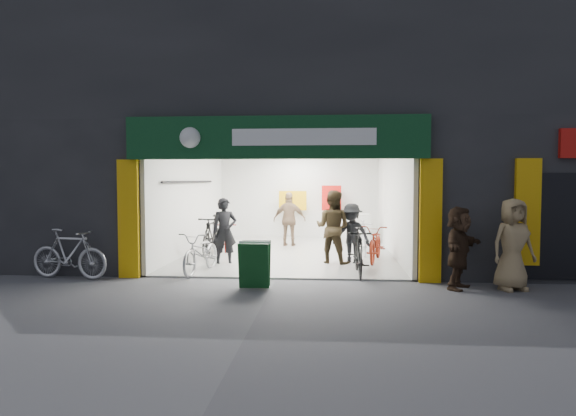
# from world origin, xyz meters

# --- Properties ---
(ground) EXTENTS (60.00, 60.00, 0.00)m
(ground) POSITION_xyz_m (0.00, 0.00, 0.00)
(ground) COLOR #56565B
(ground) RESTS_ON ground
(building) EXTENTS (17.00, 10.27, 8.00)m
(building) POSITION_xyz_m (0.91, 4.99, 4.31)
(building) COLOR #232326
(building) RESTS_ON ground
(bike_left_front) EXTENTS (0.93, 1.92, 0.97)m
(bike_left_front) POSITION_xyz_m (-1.80, 0.60, 0.48)
(bike_left_front) COLOR #A3A3A7
(bike_left_front) RESTS_ON ground
(bike_left_midfront) EXTENTS (0.60, 1.98, 1.18)m
(bike_left_midfront) POSITION_xyz_m (-2.12, 3.05, 0.59)
(bike_left_midfront) COLOR black
(bike_left_midfront) RESTS_ON ground
(bike_left_midback) EXTENTS (0.83, 1.70, 0.85)m
(bike_left_midback) POSITION_xyz_m (-1.95, 4.26, 0.43)
(bike_left_midback) COLOR maroon
(bike_left_midback) RESTS_ON ground
(bike_left_back) EXTENTS (0.49, 1.59, 0.95)m
(bike_left_back) POSITION_xyz_m (-2.50, 5.21, 0.47)
(bike_left_back) COLOR #B9B9BE
(bike_left_back) RESTS_ON ground
(bike_right_front) EXTENTS (0.53, 1.80, 1.08)m
(bike_right_front) POSITION_xyz_m (1.80, 0.60, 0.54)
(bike_right_front) COLOR black
(bike_right_front) RESTS_ON ground
(bike_right_mid) EXTENTS (1.02, 1.98, 0.99)m
(bike_right_mid) POSITION_xyz_m (2.36, 2.54, 0.50)
(bike_right_mid) COLOR maroon
(bike_right_mid) RESTS_ON ground
(bike_right_back) EXTENTS (0.48, 1.68, 1.01)m
(bike_right_back) POSITION_xyz_m (2.11, 3.74, 0.50)
(bike_right_back) COLOR #B0B0B5
(bike_right_back) RESTS_ON ground
(parked_bike) EXTENTS (1.89, 0.78, 1.10)m
(parked_bike) POSITION_xyz_m (-4.50, -0.30, 0.55)
(parked_bike) COLOR #BCBDC2
(parked_bike) RESTS_ON ground
(customer_a) EXTENTS (0.72, 0.60, 1.70)m
(customer_a) POSITION_xyz_m (-1.51, 1.81, 0.85)
(customer_a) COLOR black
(customer_a) RESTS_ON ground
(customer_b) EXTENTS (1.11, 0.99, 1.89)m
(customer_b) POSITION_xyz_m (1.23, 2.12, 0.94)
(customer_b) COLOR #322616
(customer_b) RESTS_ON ground
(customer_c) EXTENTS (1.15, 0.95, 1.55)m
(customer_c) POSITION_xyz_m (1.71, 2.14, 0.78)
(customer_c) COLOR black
(customer_c) RESTS_ON ground
(customer_d) EXTENTS (1.04, 0.45, 1.76)m
(customer_d) POSITION_xyz_m (-0.14, 5.35, 0.88)
(customer_d) COLOR #83654C
(customer_d) RESTS_ON ground
(pedestrian_near) EXTENTS (1.00, 0.79, 1.80)m
(pedestrian_near) POSITION_xyz_m (4.72, -0.67, 0.90)
(pedestrian_near) COLOR #967E57
(pedestrian_near) RESTS_ON ground
(pedestrian_far) EXTENTS (1.18, 1.56, 1.64)m
(pedestrian_far) POSITION_xyz_m (3.69, -0.65, 0.82)
(pedestrian_far) COLOR #352418
(pedestrian_far) RESTS_ON ground
(sandwich_board) EXTENTS (0.63, 0.62, 0.92)m
(sandwich_board) POSITION_xyz_m (-0.33, -0.96, 0.51)
(sandwich_board) COLOR #0F3E19
(sandwich_board) RESTS_ON ground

